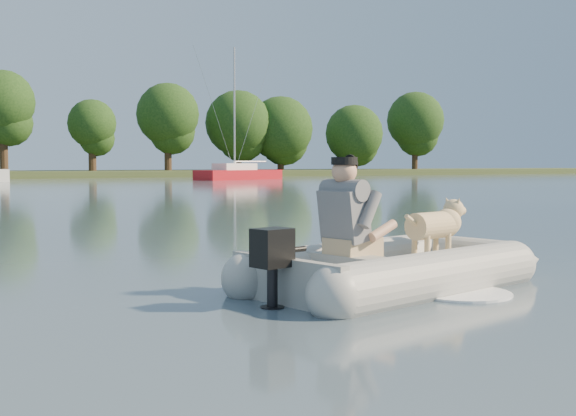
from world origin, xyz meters
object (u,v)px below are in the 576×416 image
dinghy (397,227)px  dog (432,230)px  sailboat (238,174)px  man (346,212)px

dinghy → dog: (0.66, 0.22, -0.08)m
dog → sailboat: bearing=54.4°
dinghy → sailboat: sailboat is taller
dinghy → dog: size_ratio=5.07×
dog → dinghy: bearing=-175.4°
dinghy → dog: bearing=4.6°
sailboat → dinghy: bearing=-132.1°
dinghy → man: man is taller
man → sailboat: size_ratio=0.11×
man → sailboat: bearing=53.0°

